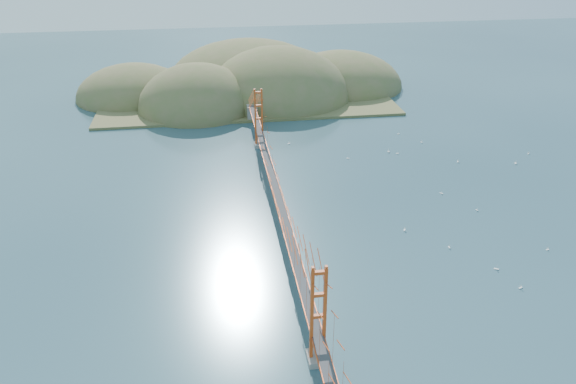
{
  "coord_description": "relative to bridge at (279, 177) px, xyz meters",
  "views": [
    {
      "loc": [
        -9.33,
        -73.28,
        41.66
      ],
      "look_at": [
        1.36,
        0.0,
        4.62
      ],
      "focal_mm": 35.0,
      "sensor_mm": 36.0,
      "label": 1
    }
  ],
  "objects": [
    {
      "name": "sailboat_7",
      "position": [
        29.46,
        32.34,
        -6.87
      ],
      "size": [
        0.52,
        0.45,
        0.59
      ],
      "color": "white",
      "rests_on": "ground"
    },
    {
      "name": "ground",
      "position": [
        0.0,
        -0.18,
        -7.01
      ],
      "size": [
        320.0,
        320.0,
        0.0
      ],
      "primitive_type": "plane",
      "color": "#284651",
      "rests_on": "ground"
    },
    {
      "name": "sailboat_5",
      "position": [
        30.91,
        -1.67,
        -6.88
      ],
      "size": [
        0.49,
        0.49,
        0.55
      ],
      "color": "white",
      "rests_on": "ground"
    },
    {
      "name": "sailboat_2",
      "position": [
        26.28,
        -17.28,
        -6.85
      ],
      "size": [
        0.67,
        0.67,
        0.72
      ],
      "color": "white",
      "rests_on": "ground"
    },
    {
      "name": "sailboat_extra_0",
      "position": [
        27.31,
        -21.56,
        -6.86
      ],
      "size": [
        0.61,
        0.61,
        0.68
      ],
      "color": "white",
      "rests_on": "ground"
    },
    {
      "name": "sailboat_8",
      "position": [
        46.0,
        14.43,
        -6.86
      ],
      "size": [
        0.63,
        0.63,
        0.66
      ],
      "color": "white",
      "rests_on": "ground"
    },
    {
      "name": "sailboat_11",
      "position": [
        46.0,
        14.44,
        -6.87
      ],
      "size": [
        0.56,
        0.56,
        0.61
      ],
      "color": "white",
      "rests_on": "ground"
    },
    {
      "name": "sailboat_extra_1",
      "position": [
        24.48,
        23.25,
        -6.85
      ],
      "size": [
        0.68,
        0.68,
        0.74
      ],
      "color": "white",
      "rests_on": "ground"
    },
    {
      "name": "sailboat_9",
      "position": [
        50.76,
        18.41,
        -6.87
      ],
      "size": [
        0.6,
        0.6,
        0.63
      ],
      "color": "white",
      "rests_on": "ground"
    },
    {
      "name": "sailboat_12",
      "position": [
        15.88,
        21.23,
        -6.87
      ],
      "size": [
        0.53,
        0.5,
        0.6
      ],
      "color": "white",
      "rests_on": "ground"
    },
    {
      "name": "sailboat_14",
      "position": [
        17.72,
        -5.96,
        -6.85
      ],
      "size": [
        0.62,
        0.62,
        0.7
      ],
      "color": "white",
      "rests_on": "ground"
    },
    {
      "name": "sailboat_13",
      "position": [
        35.48,
        -13.89,
        -6.87
      ],
      "size": [
        0.52,
        0.51,
        0.59
      ],
      "color": "white",
      "rests_on": "ground"
    },
    {
      "name": "bridge",
      "position": [
        0.0,
        0.0,
        0.0
      ],
      "size": [
        2.2,
        94.4,
        12.0
      ],
      "color": "gray",
      "rests_on": "ground"
    },
    {
      "name": "sailboat_16",
      "position": [
        25.89,
        22.23,
        -6.86
      ],
      "size": [
        0.58,
        0.57,
        0.65
      ],
      "color": "white",
      "rests_on": "ground"
    },
    {
      "name": "sailboat_1",
      "position": [
        27.68,
        4.69,
        -6.86
      ],
      "size": [
        0.61,
        0.61,
        0.64
      ],
      "color": "white",
      "rests_on": "ground"
    },
    {
      "name": "sailboat_4",
      "position": [
        35.75,
        16.71,
        -6.86
      ],
      "size": [
        0.61,
        0.61,
        0.68
      ],
      "color": "white",
      "rests_on": "ground"
    },
    {
      "name": "sailboat_0",
      "position": [
        22.32,
        -11.34,
        -6.86
      ],
      "size": [
        0.45,
        0.54,
        0.63
      ],
      "color": "white",
      "rests_on": "ground"
    },
    {
      "name": "sailboat_3",
      "position": [
        6.0,
        30.32,
        -6.86
      ],
      "size": [
        0.64,
        0.64,
        0.67
      ],
      "color": "white",
      "rests_on": "ground"
    },
    {
      "name": "far_headlands",
      "position": [
        2.21,
        68.33,
        -7.01
      ],
      "size": [
        84.0,
        58.0,
        25.0
      ],
      "color": "brown",
      "rests_on": "ground"
    },
    {
      "name": "sailboat_15",
      "position": [
        32.6,
        27.17,
        -6.86
      ],
      "size": [
        0.57,
        0.59,
        0.66
      ],
      "color": "white",
      "rests_on": "ground"
    }
  ]
}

